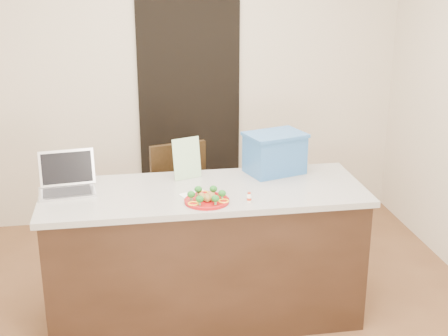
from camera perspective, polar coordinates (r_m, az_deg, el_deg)
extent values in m
plane|color=brown|center=(4.19, -1.23, -15.07)|extent=(4.00, 4.00, 0.00)
plane|color=beige|center=(5.55, -4.29, 8.60)|extent=(4.00, 0.00, 4.00)
plane|color=beige|center=(1.81, 7.77, -14.45)|extent=(4.00, 0.00, 4.00)
cube|color=black|center=(5.61, -3.16, 5.08)|extent=(0.90, 0.02, 2.00)
cube|color=black|center=(4.18, -1.76, -8.15)|extent=(2.00, 0.70, 0.88)
cube|color=beige|center=(3.99, -1.83, -2.25)|extent=(2.06, 0.76, 0.04)
cylinder|color=maroon|center=(3.78, -1.59, -3.02)|extent=(0.27, 0.27, 0.02)
torus|color=maroon|center=(3.78, -1.59, -2.94)|extent=(0.27, 0.27, 0.01)
sphere|color=olive|center=(3.77, -1.59, -2.62)|extent=(0.04, 0.04, 0.04)
sphere|color=olive|center=(3.77, -2.13, -2.60)|extent=(0.04, 0.04, 0.04)
sphere|color=olive|center=(3.74, -1.99, -2.76)|extent=(0.04, 0.04, 0.04)
sphere|color=olive|center=(3.73, -1.55, -2.82)|extent=(0.04, 0.04, 0.04)
sphere|color=olive|center=(3.75, -1.14, -2.73)|extent=(0.04, 0.04, 0.04)
sphere|color=olive|center=(3.78, -1.07, -2.56)|extent=(0.04, 0.04, 0.04)
sphere|color=olive|center=(3.80, -1.39, -2.44)|extent=(0.04, 0.04, 0.04)
ellipsoid|color=#144C17|center=(3.84, -0.98, -1.92)|extent=(0.05, 0.05, 0.04)
ellipsoid|color=#144C17|center=(3.83, -2.37, -1.96)|extent=(0.05, 0.05, 0.04)
ellipsoid|color=#144C17|center=(3.76, -3.02, -2.42)|extent=(0.05, 0.05, 0.04)
ellipsoid|color=#144C17|center=(3.68, -2.24, -2.86)|extent=(0.05, 0.05, 0.04)
ellipsoid|color=#144C17|center=(3.69, -0.79, -2.81)|extent=(0.05, 0.05, 0.04)
ellipsoid|color=#144C17|center=(3.77, -0.17, -2.33)|extent=(0.05, 0.05, 0.04)
torus|color=#F1A719|center=(3.87, -1.90, -2.28)|extent=(0.07, 0.07, 0.01)
torus|color=#F1A719|center=(3.71, -2.83, -3.27)|extent=(0.07, 0.07, 0.01)
torus|color=#F1A719|center=(3.74, -0.04, -3.03)|extent=(0.07, 0.07, 0.01)
cube|color=silver|center=(3.87, -2.48, -2.58)|extent=(0.22, 0.22, 0.01)
cube|color=silver|center=(3.84, -2.74, -2.61)|extent=(0.01, 0.11, 0.00)
cube|color=silver|center=(3.90, -2.85, -2.28)|extent=(0.03, 0.05, 0.00)
cube|color=white|center=(3.83, -1.96, -2.68)|extent=(0.06, 0.08, 0.01)
cube|color=silver|center=(3.91, -2.13, -2.20)|extent=(0.06, 0.10, 0.00)
cylinder|color=white|center=(3.78, 2.31, -2.81)|extent=(0.03, 0.03, 0.04)
cylinder|color=white|center=(3.77, 2.32, -2.42)|extent=(0.02, 0.02, 0.01)
cylinder|color=red|center=(3.76, 2.32, -2.30)|extent=(0.02, 0.02, 0.01)
cylinder|color=red|center=(3.78, 2.31, -2.84)|extent=(0.03, 0.03, 0.02)
cube|color=silver|center=(4.04, -14.15, -2.15)|extent=(0.37, 0.28, 0.02)
cube|color=silver|center=(4.11, -14.17, 0.04)|extent=(0.35, 0.10, 0.23)
cube|color=black|center=(4.10, -14.17, 0.02)|extent=(0.32, 0.08, 0.20)
cube|color=black|center=(4.02, -14.17, -2.10)|extent=(0.31, 0.20, 0.00)
cube|color=silver|center=(4.14, -3.42, 0.88)|extent=(0.20, 0.10, 0.28)
cube|color=#295996|center=(4.26, 4.66, 1.24)|extent=(0.43, 0.36, 0.26)
cube|color=#295996|center=(4.22, 4.71, 3.05)|extent=(0.45, 0.38, 0.02)
cube|color=black|center=(4.71, -3.89, -4.53)|extent=(0.53, 0.53, 0.04)
cube|color=black|center=(4.79, -4.19, -0.62)|extent=(0.43, 0.15, 0.50)
cylinder|color=black|center=(4.63, -5.93, -8.25)|extent=(0.04, 0.04, 0.47)
cylinder|color=black|center=(4.66, -1.27, -7.95)|extent=(0.04, 0.04, 0.47)
cylinder|color=black|center=(4.96, -6.21, -6.29)|extent=(0.04, 0.04, 0.47)
cylinder|color=black|center=(4.99, -1.88, -6.02)|extent=(0.04, 0.04, 0.47)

